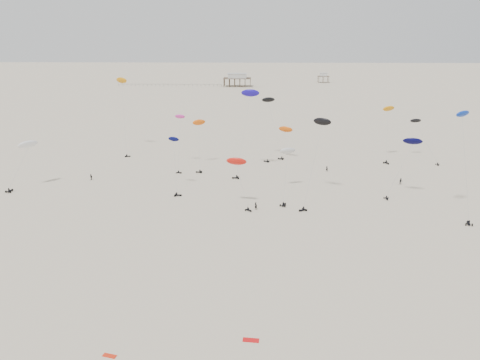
{
  "coord_description": "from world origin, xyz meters",
  "views": [
    {
      "loc": [
        3.08,
        -14.44,
        39.32
      ],
      "look_at": [
        0.0,
        88.0,
        7.0
      ],
      "focal_mm": 35.0,
      "sensor_mm": 36.0,
      "label": 1
    }
  ],
  "objects_px": {
    "pavilion_small": "(323,78)",
    "rig_3": "(388,121)",
    "pavilion_main": "(237,81)",
    "rig_6": "(199,133)",
    "spectator_0": "(256,209)",
    "rig_0": "(409,149)"
  },
  "relations": [
    {
      "from": "pavilion_small",
      "to": "spectator_0",
      "type": "relative_size",
      "value": 4.24
    },
    {
      "from": "pavilion_main",
      "to": "rig_3",
      "type": "height_order",
      "value": "rig_3"
    },
    {
      "from": "pavilion_main",
      "to": "rig_0",
      "type": "xyz_separation_m",
      "value": [
        51.27,
        -251.43,
        7.73
      ]
    },
    {
      "from": "pavilion_small",
      "to": "rig_6",
      "type": "height_order",
      "value": "rig_6"
    },
    {
      "from": "rig_6",
      "to": "spectator_0",
      "type": "distance_m",
      "value": 42.45
    },
    {
      "from": "rig_6",
      "to": "spectator_0",
      "type": "bearing_deg",
      "value": -152.74
    },
    {
      "from": "rig_3",
      "to": "spectator_0",
      "type": "xyz_separation_m",
      "value": [
        -42.53,
        -48.31,
        -12.21
      ]
    },
    {
      "from": "rig_3",
      "to": "rig_6",
      "type": "distance_m",
      "value": 60.86
    },
    {
      "from": "rig_6",
      "to": "pavilion_small",
      "type": "bearing_deg",
      "value": -13.66
    },
    {
      "from": "pavilion_main",
      "to": "rig_6",
      "type": "xyz_separation_m",
      "value": [
        -3.61,
        -225.1,
        5.88
      ]
    },
    {
      "from": "pavilion_small",
      "to": "rig_3",
      "type": "relative_size",
      "value": 0.51
    },
    {
      "from": "rig_3",
      "to": "spectator_0",
      "type": "distance_m",
      "value": 65.51
    },
    {
      "from": "pavilion_main",
      "to": "rig_0",
      "type": "height_order",
      "value": "rig_0"
    },
    {
      "from": "pavilion_small",
      "to": "rig_3",
      "type": "height_order",
      "value": "rig_3"
    },
    {
      "from": "pavilion_small",
      "to": "rig_6",
      "type": "relative_size",
      "value": 0.57
    },
    {
      "from": "pavilion_small",
      "to": "rig_3",
      "type": "xyz_separation_m",
      "value": [
        -13.77,
        -244.22,
        8.72
      ]
    },
    {
      "from": "pavilion_main",
      "to": "pavilion_small",
      "type": "distance_m",
      "value": 76.16
    },
    {
      "from": "pavilion_main",
      "to": "rig_3",
      "type": "relative_size",
      "value": 1.18
    },
    {
      "from": "pavilion_main",
      "to": "rig_3",
      "type": "bearing_deg",
      "value": -75.29
    },
    {
      "from": "pavilion_small",
      "to": "rig_6",
      "type": "bearing_deg",
      "value": -106.1
    },
    {
      "from": "pavilion_small",
      "to": "rig_3",
      "type": "bearing_deg",
      "value": -93.23
    },
    {
      "from": "pavilion_small",
      "to": "rig_0",
      "type": "height_order",
      "value": "rig_0"
    }
  ]
}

